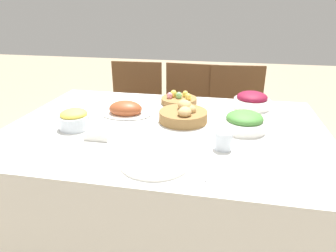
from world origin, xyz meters
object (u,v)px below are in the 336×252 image
chair_far_right (236,120)px  chair_far_center (188,117)px  ham_platter (126,110)px  bread_basket (184,114)px  drinking_cup (223,140)px  fork (115,158)px  butter_dish (99,135)px  beet_salad_bowl (252,101)px  green_salad_bowl (244,122)px  spoon (205,167)px  dinner_plate (155,162)px  egg_basket (179,100)px  pineapple_bowl (74,119)px  knife (197,166)px  chair_far_left (135,113)px

chair_far_right → chair_far_center: bearing=174.4°
chair_far_right → ham_platter: bearing=-134.7°
bread_basket → drinking_cup: bearing=-53.4°
fork → butter_dish: 0.22m
beet_salad_bowl → drinking_cup: size_ratio=2.64×
green_salad_bowl → butter_dish: bearing=-161.1°
spoon → drinking_cup: drinking_cup is taller
dinner_plate → spoon: dinner_plate is taller
spoon → bread_basket: bearing=103.8°
ham_platter → fork: bearing=-76.3°
egg_basket → fork: bearing=-100.3°
pineapple_bowl → fork: 0.40m
egg_basket → spoon: (0.22, -0.74, -0.02)m
ham_platter → knife: (0.44, -0.49, -0.03)m
beet_salad_bowl → fork: beet_salad_bowl is taller
fork → knife: same height
chair_far_center → bread_basket: (0.08, -0.81, 0.32)m
ham_platter → green_salad_bowl: size_ratio=1.37×
chair_far_left → drinking_cup: size_ratio=11.39×
beet_salad_bowl → knife: 0.77m
egg_basket → beet_salad_bowl: beet_salad_bowl is taller
green_salad_bowl → knife: bearing=-115.0°
chair_far_left → bread_basket: 1.02m
chair_far_center → bread_basket: size_ratio=3.54×
chair_far_right → chair_far_left: same height
pineapple_bowl → spoon: pineapple_bowl is taller
bread_basket → fork: bread_basket is taller
ham_platter → green_salad_bowl: (0.63, -0.10, 0.02)m
green_salad_bowl → butter_dish: green_salad_bowl is taller
spoon → chair_far_center: bearing=95.9°
chair_far_right → bread_basket: 0.92m
bread_basket → pineapple_bowl: 0.54m
chair_far_left → bread_basket: chair_far_left is taller
chair_far_center → spoon: chair_far_center is taller
egg_basket → pineapple_bowl: 0.65m
chair_far_right → spoon: bearing=-102.5°
beet_salad_bowl → dinner_plate: (-0.40, -0.74, -0.04)m
chair_far_center → egg_basket: size_ratio=4.06×
egg_basket → fork: (-0.14, -0.74, -0.02)m
spoon → drinking_cup: 0.19m
green_salad_bowl → pineapple_bowl: bearing=-171.0°
egg_basket → spoon: egg_basket is taller
spoon → butter_dish: size_ratio=1.67×
fork → drinking_cup: (0.41, 0.17, 0.04)m
pineapple_bowl → fork: (0.30, -0.26, -0.04)m
pineapple_bowl → butter_dish: (0.16, -0.09, -0.03)m
chair_far_center → spoon: bearing=-76.9°
beet_salad_bowl → dinner_plate: 0.84m
spoon → beet_salad_bowl: bearing=70.0°
pineapple_bowl → fork: pineapple_bowl is taller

